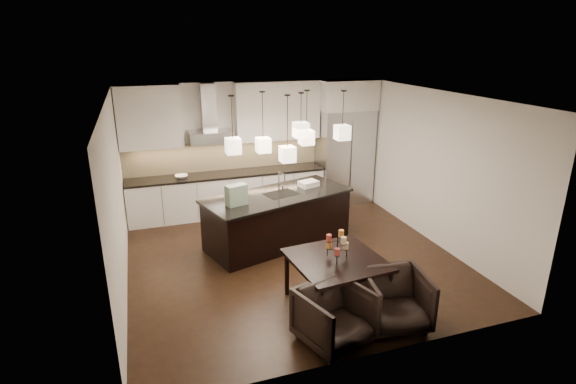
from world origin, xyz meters
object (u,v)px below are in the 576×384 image
object	(u,v)px
dining_table	(336,282)
island_body	(278,220)
armchair_right	(395,300)
refrigerator	(344,156)
armchair_left	(334,316)

from	to	relation	value
dining_table	island_body	bearing A→B (deg)	89.26
island_body	armchair_right	distance (m)	3.03
refrigerator	armchair_left	xyz separation A→B (m)	(-2.36, -4.75, -0.70)
armchair_left	armchair_right	size ratio (longest dim) A/B	0.99
refrigerator	dining_table	distance (m)	4.50
refrigerator	armchair_right	distance (m)	4.93
dining_table	armchair_right	size ratio (longest dim) A/B	1.48
dining_table	armchair_left	world-z (taller)	armchair_left
refrigerator	island_body	world-z (taller)	refrigerator
island_body	armchair_left	bearing A→B (deg)	-110.54
refrigerator	armchair_left	distance (m)	5.35
island_body	armchair_right	size ratio (longest dim) A/B	3.17
armchair_right	armchair_left	bearing A→B (deg)	-166.06
refrigerator	dining_table	xyz separation A→B (m)	(-1.98, -3.98, -0.71)
armchair_right	dining_table	bearing A→B (deg)	137.32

